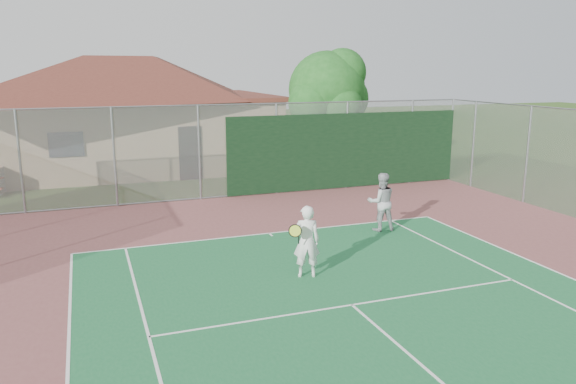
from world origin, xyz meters
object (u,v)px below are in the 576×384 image
object	(u,v)px
player_grey_back	(381,202)
tree	(329,92)
player_white_front	(306,242)
clubhouse	(127,101)

from	to	relation	value
player_grey_back	tree	bearing A→B (deg)	-93.79
player_white_front	clubhouse	bearing A→B (deg)	-65.82
tree	player_grey_back	distance (m)	9.72
player_grey_back	player_white_front	bearing A→B (deg)	48.68
clubhouse	player_grey_back	bearing A→B (deg)	-66.66
tree	player_white_front	xyz separation A→B (m)	(-5.82, -11.81, -2.87)
clubhouse	player_white_front	xyz separation A→B (m)	(2.57, -17.20, -2.37)
player_white_front	player_grey_back	bearing A→B (deg)	-126.03
clubhouse	player_grey_back	size ratio (longest dim) A/B	8.41
tree	player_white_front	size ratio (longest dim) A/B	3.32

